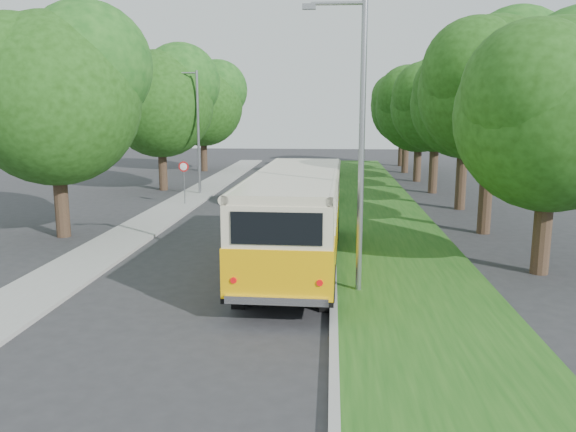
# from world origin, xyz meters

# --- Properties ---
(ground) EXTENTS (120.00, 120.00, 0.00)m
(ground) POSITION_xyz_m (0.00, 0.00, 0.00)
(ground) COLOR #2B2B2E
(ground) RESTS_ON ground
(curb) EXTENTS (0.20, 70.00, 0.15)m
(curb) POSITION_xyz_m (3.60, 5.00, 0.07)
(curb) COLOR gray
(curb) RESTS_ON ground
(grass_verge) EXTENTS (4.50, 70.00, 0.13)m
(grass_verge) POSITION_xyz_m (5.95, 5.00, 0.07)
(grass_verge) COLOR #1B4D14
(grass_verge) RESTS_ON ground
(sidewalk) EXTENTS (2.20, 70.00, 0.12)m
(sidewalk) POSITION_xyz_m (-4.80, 5.00, 0.06)
(sidewalk) COLOR gray
(sidewalk) RESTS_ON ground
(treeline) EXTENTS (24.27, 41.91, 9.46)m
(treeline) POSITION_xyz_m (3.15, 17.99, 5.93)
(treeline) COLOR #332319
(treeline) RESTS_ON ground
(lamppost_near) EXTENTS (1.71, 0.16, 8.00)m
(lamppost_near) POSITION_xyz_m (4.21, -2.50, 4.37)
(lamppost_near) COLOR gray
(lamppost_near) RESTS_ON ground
(lamppost_far) EXTENTS (1.71, 0.16, 7.50)m
(lamppost_far) POSITION_xyz_m (-4.70, 16.00, 4.12)
(lamppost_far) COLOR gray
(lamppost_far) RESTS_ON ground
(warning_sign) EXTENTS (0.56, 0.10, 2.50)m
(warning_sign) POSITION_xyz_m (-4.50, 11.98, 1.71)
(warning_sign) COLOR gray
(warning_sign) RESTS_ON ground
(vintage_bus) EXTENTS (3.06, 10.94, 3.23)m
(vintage_bus) POSITION_xyz_m (2.37, 0.17, 1.62)
(vintage_bus) COLOR #FFB608
(vintage_bus) RESTS_ON ground
(car_silver) EXTENTS (2.93, 4.60, 1.46)m
(car_silver) POSITION_xyz_m (2.26, 11.28, 0.73)
(car_silver) COLOR silver
(car_silver) RESTS_ON ground
(car_white) EXTENTS (1.96, 4.21, 1.34)m
(car_white) POSITION_xyz_m (2.81, 13.69, 0.67)
(car_white) COLOR white
(car_white) RESTS_ON ground
(car_blue) EXTENTS (2.66, 5.33, 1.49)m
(car_blue) POSITION_xyz_m (1.81, 19.90, 0.74)
(car_blue) COLOR navy
(car_blue) RESTS_ON ground
(car_grey) EXTENTS (3.34, 4.89, 1.24)m
(car_grey) POSITION_xyz_m (2.67, 27.31, 0.62)
(car_grey) COLOR slate
(car_grey) RESTS_ON ground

